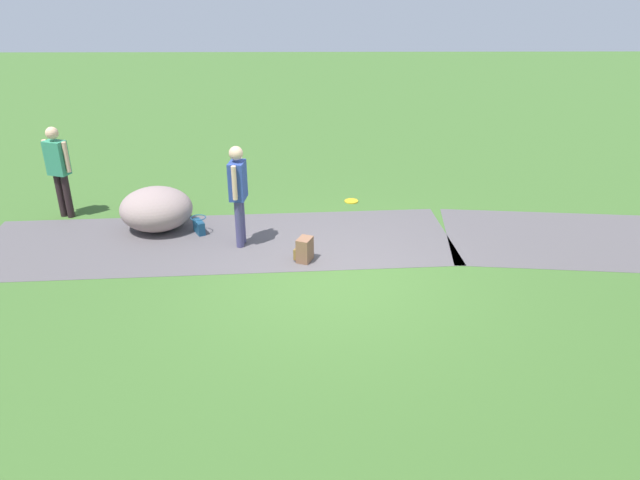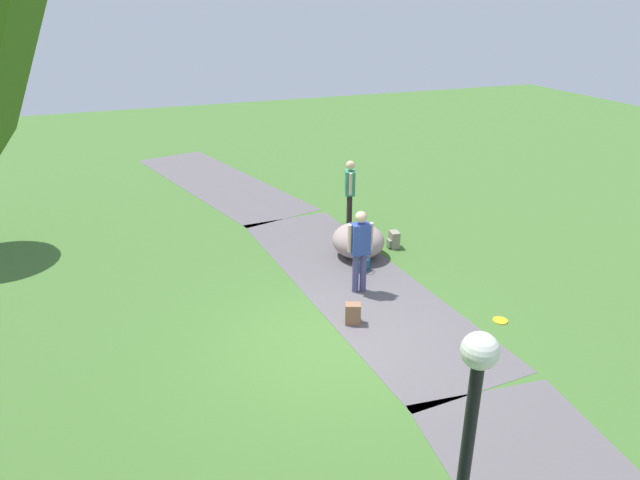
{
  "view_description": "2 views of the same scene",
  "coord_description": "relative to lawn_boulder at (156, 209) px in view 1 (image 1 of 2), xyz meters",
  "views": [
    {
      "loc": [
        0.3,
        8.01,
        4.43
      ],
      "look_at": [
        0.22,
        0.68,
        0.96
      ],
      "focal_mm": 33.65,
      "sensor_mm": 36.0,
      "label": 1
    },
    {
      "loc": [
        -7.74,
        3.18,
        5.53
      ],
      "look_at": [
        1.29,
        -0.25,
        1.37
      ],
      "focal_mm": 32.02,
      "sensor_mm": 36.0,
      "label": 2
    }
  ],
  "objects": [
    {
      "name": "ground_plane",
      "position": [
        -3.1,
        1.87,
        -0.38
      ],
      "size": [
        48.0,
        48.0,
        0.0
      ],
      "primitive_type": "plane",
      "color": "#3F672C"
    },
    {
      "name": "footpath_segment_mid",
      "position": [
        -1.15,
        0.58,
        -0.38
      ],
      "size": [
        8.14,
        2.88,
        0.01
      ],
      "color": "#575255",
      "rests_on": "ground"
    },
    {
      "name": "lawn_boulder",
      "position": [
        0.0,
        0.0,
        0.0
      ],
      "size": [
        1.29,
        1.19,
        0.76
      ],
      "color": "gray",
      "rests_on": "ground"
    },
    {
      "name": "woman_with_handbag",
      "position": [
        -1.57,
        0.69,
        0.62
      ],
      "size": [
        0.28,
        0.52,
        1.72
      ],
      "color": "#454270",
      "rests_on": "ground"
    },
    {
      "name": "man_near_boulder",
      "position": [
        1.84,
        -0.58,
        0.62
      ],
      "size": [
        0.5,
        0.34,
        1.71
      ],
      "color": "black",
      "rests_on": "ground"
    },
    {
      "name": "handbag_on_grass",
      "position": [
        -0.77,
        0.21,
        -0.24
      ],
      "size": [
        0.37,
        0.37,
        0.31
      ],
      "color": "navy",
      "rests_on": "ground"
    },
    {
      "name": "backpack_by_boulder",
      "position": [
        0.13,
        -0.98,
        -0.19
      ],
      "size": [
        0.3,
        0.29,
        0.4
      ],
      "color": "gray",
      "rests_on": "ground"
    },
    {
      "name": "spare_backpack_on_lawn",
      "position": [
        -2.64,
        1.3,
        -0.19
      ],
      "size": [
        0.33,
        0.33,
        0.4
      ],
      "color": "#895C42",
      "rests_on": "ground"
    },
    {
      "name": "frisbee_on_grass",
      "position": [
        -3.55,
        -1.27,
        -0.37
      ],
      "size": [
        0.27,
        0.27,
        0.02
      ],
      "color": "gold",
      "rests_on": "ground"
    }
  ]
}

